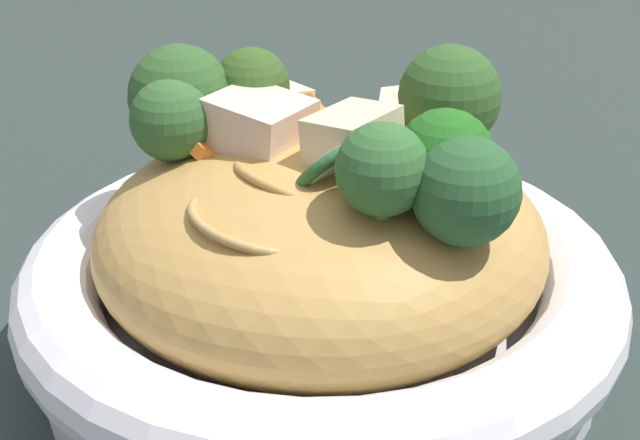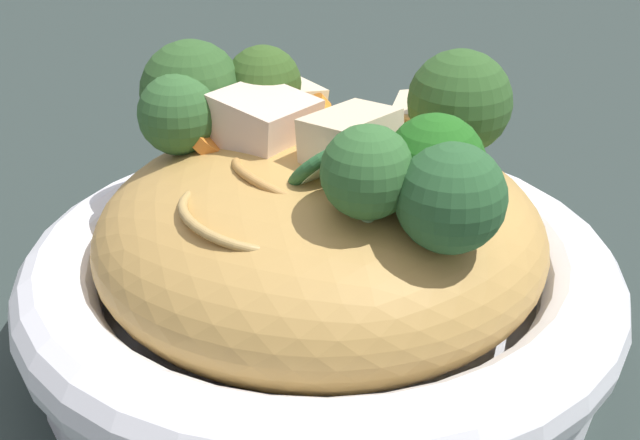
{
  "view_description": "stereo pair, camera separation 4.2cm",
  "coord_description": "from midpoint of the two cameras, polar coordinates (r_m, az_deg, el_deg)",
  "views": [
    {
      "loc": [
        0.35,
        -0.12,
        0.26
      ],
      "look_at": [
        0.0,
        0.0,
        0.07
      ],
      "focal_mm": 53.82,
      "sensor_mm": 36.0,
      "label": 1
    },
    {
      "loc": [
        0.36,
        -0.08,
        0.26
      ],
      "look_at": [
        0.0,
        0.0,
        0.07
      ],
      "focal_mm": 53.82,
      "sensor_mm": 36.0,
      "label": 2
    }
  ],
  "objects": [
    {
      "name": "carrot_coins",
      "position": [
        0.43,
        -5.32,
        5.15
      ],
      "size": [
        0.08,
        0.12,
        0.04
      ],
      "color": "orange",
      "rests_on": "serving_bowl"
    },
    {
      "name": "noodle_heap",
      "position": [
        0.42,
        -2.84,
        -1.06
      ],
      "size": [
        0.2,
        0.2,
        0.09
      ],
      "color": "#B68A46",
      "rests_on": "serving_bowl"
    },
    {
      "name": "chicken_chunks",
      "position": [
        0.44,
        -2.51,
        5.61
      ],
      "size": [
        0.12,
        0.14,
        0.05
      ],
      "color": "beige",
      "rests_on": "serving_bowl"
    },
    {
      "name": "broccoli_florets",
      "position": [
        0.41,
        -2.29,
        5.52
      ],
      "size": [
        0.18,
        0.18,
        0.06
      ],
      "color": "#96B873",
      "rests_on": "serving_bowl"
    },
    {
      "name": "ground_plane",
      "position": [
        0.46,
        -2.66,
        -7.85
      ],
      "size": [
        3.0,
        3.0,
        0.0
      ],
      "primitive_type": "plane",
      "color": "#27322F"
    },
    {
      "name": "serving_bowl",
      "position": [
        0.44,
        -2.74,
        -4.65
      ],
      "size": [
        0.27,
        0.27,
        0.06
      ],
      "color": "white",
      "rests_on": "ground_plane"
    },
    {
      "name": "zucchini_slices",
      "position": [
        0.4,
        -1.65,
        3.75
      ],
      "size": [
        0.13,
        0.12,
        0.03
      ],
      "color": "beige",
      "rests_on": "serving_bowl"
    }
  ]
}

